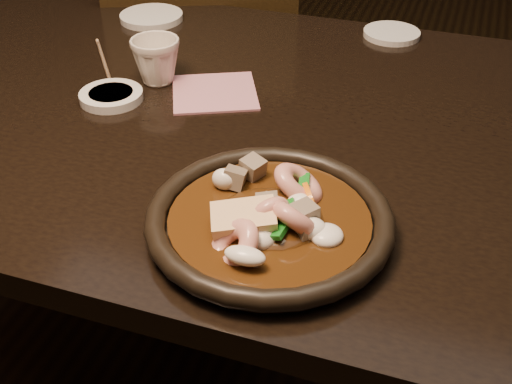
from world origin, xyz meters
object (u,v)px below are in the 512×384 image
(table, at_px, (194,142))
(tea_cup, at_px, (156,59))
(plate, at_px, (269,221))
(chair, at_px, (205,63))

(table, relative_size, tea_cup, 18.72)
(plate, bearing_deg, table, 129.32)
(table, relative_size, chair, 1.61)
(table, distance_m, chair, 0.63)
(plate, xyz_separation_m, tea_cup, (-0.31, 0.33, 0.03))
(tea_cup, bearing_deg, table, -31.77)
(chair, xyz_separation_m, plate, (0.45, -0.85, 0.23))
(chair, height_order, tea_cup, chair)
(plate, height_order, tea_cup, tea_cup)
(plate, relative_size, tea_cup, 3.60)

